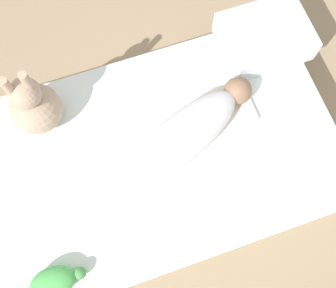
{
  "coord_description": "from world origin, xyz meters",
  "views": [
    {
      "loc": [
        -0.08,
        -0.45,
        1.73
      ],
      "look_at": [
        0.07,
        0.0,
        0.29
      ],
      "focal_mm": 42.0,
      "sensor_mm": 36.0,
      "label": 1
    }
  ],
  "objects": [
    {
      "name": "pillow",
      "position": [
        0.62,
        0.32,
        0.3
      ],
      "size": [
        0.36,
        0.28,
        0.11
      ],
      "color": "white",
      "rests_on": "bed_mattress"
    },
    {
      "name": "bunny_plush",
      "position": [
        -0.37,
        0.29,
        0.36
      ],
      "size": [
        0.2,
        0.2,
        0.35
      ],
      "color": "tan",
      "rests_on": "bed_mattress"
    },
    {
      "name": "turtle_plush",
      "position": [
        -0.47,
        -0.34,
        0.28
      ],
      "size": [
        0.2,
        0.11,
        0.08
      ],
      "color": "#51B756",
      "rests_on": "bed_mattress"
    },
    {
      "name": "swaddled_baby",
      "position": [
        0.17,
        0.02,
        0.32
      ],
      "size": [
        0.59,
        0.37,
        0.16
      ],
      "rotation": [
        0.0,
        0.0,
        0.4
      ],
      "color": "white",
      "rests_on": "bed_mattress"
    },
    {
      "name": "bed_mattress",
      "position": [
        0.0,
        0.0,
        0.12
      ],
      "size": [
        1.5,
        0.89,
        0.24
      ],
      "color": "white",
      "rests_on": "ground_plane"
    },
    {
      "name": "burp_cloth",
      "position": [
        0.37,
        0.09,
        0.25
      ],
      "size": [
        0.18,
        0.19,
        0.02
      ],
      "color": "white",
      "rests_on": "bed_mattress"
    },
    {
      "name": "ground_plane",
      "position": [
        0.0,
        0.0,
        0.0
      ],
      "size": [
        12.0,
        12.0,
        0.0
      ],
      "primitive_type": "plane",
      "color": "#9E8466"
    }
  ]
}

